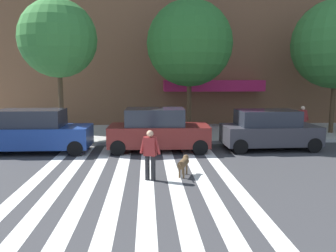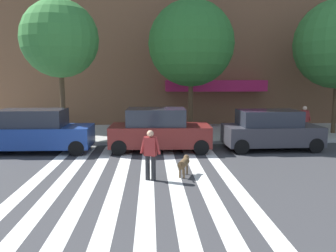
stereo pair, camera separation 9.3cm
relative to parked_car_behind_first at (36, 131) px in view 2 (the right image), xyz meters
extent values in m
plane|color=#353538|center=(3.23, -6.13, -0.93)|extent=(160.00, 160.00, 0.00)
cube|color=#ABAAA3|center=(3.23, 4.32, -0.86)|extent=(80.00, 6.00, 0.15)
cube|color=silver|center=(1.33, -6.13, -0.93)|extent=(0.45, 14.29, 0.01)
cube|color=silver|center=(2.23, -6.13, -0.93)|extent=(0.45, 14.29, 0.01)
cube|color=silver|center=(3.13, -6.13, -0.93)|extent=(0.45, 14.29, 0.01)
cube|color=silver|center=(4.03, -6.13, -0.93)|extent=(0.45, 14.29, 0.01)
cube|color=silver|center=(4.93, -6.13, -0.93)|extent=(0.45, 14.29, 0.01)
cube|color=silver|center=(5.83, -6.13, -0.93)|extent=(0.45, 14.29, 0.01)
cube|color=silver|center=(6.73, -6.13, -0.93)|extent=(0.45, 14.29, 0.01)
cube|color=silver|center=(7.63, -6.13, -0.93)|extent=(0.45, 14.29, 0.01)
cube|color=#AB1A4D|center=(9.25, 6.72, 1.82)|extent=(6.41, 1.60, 0.70)
cube|color=navy|center=(0.05, 0.00, -0.23)|extent=(4.76, 1.93, 0.91)
cube|color=#232833|center=(-0.13, 0.00, 0.60)|extent=(2.82, 1.68, 0.74)
cylinder|color=black|center=(1.95, 0.83, -0.60)|extent=(0.66, 0.23, 0.66)
cylinder|color=black|center=(1.93, -0.88, -0.60)|extent=(0.66, 0.23, 0.66)
cylinder|color=black|center=(-1.82, 0.88, -0.60)|extent=(0.66, 0.23, 0.66)
cube|color=maroon|center=(5.49, 0.00, -0.22)|extent=(4.52, 2.11, 0.92)
cube|color=#232833|center=(5.31, 0.00, 0.61)|extent=(2.64, 1.82, 0.75)
cylinder|color=black|center=(7.27, 0.86, -0.60)|extent=(0.67, 0.24, 0.66)
cylinder|color=black|center=(7.22, -0.96, -0.60)|extent=(0.67, 0.24, 0.66)
cylinder|color=black|center=(3.77, 0.96, -0.60)|extent=(0.67, 0.24, 0.66)
cylinder|color=black|center=(3.71, -0.86, -0.60)|extent=(0.67, 0.24, 0.66)
cube|color=#34343B|center=(10.61, 0.00, -0.25)|extent=(4.34, 2.05, 0.86)
cube|color=#232833|center=(10.44, 0.00, 0.53)|extent=(2.69, 1.78, 0.70)
cylinder|color=black|center=(12.26, 0.93, -0.60)|extent=(0.66, 0.24, 0.66)
cylinder|color=black|center=(12.30, -0.86, -0.60)|extent=(0.66, 0.24, 0.66)
cylinder|color=black|center=(8.92, 0.86, -0.60)|extent=(0.66, 0.24, 0.66)
cylinder|color=black|center=(8.97, -0.93, -0.60)|extent=(0.66, 0.24, 0.66)
cylinder|color=#4C3823|center=(0.65, 2.22, 1.20)|extent=(0.24, 0.24, 3.97)
sphere|color=#337533|center=(0.65, 2.22, 4.24)|extent=(3.80, 3.80, 3.80)
cylinder|color=#4C3823|center=(7.28, 3.42, 1.05)|extent=(0.25, 0.25, 3.67)
sphere|color=#286628|center=(7.28, 3.42, 4.16)|extent=(4.61, 4.61, 4.61)
cylinder|color=#4C3823|center=(15.47, 3.42, 1.02)|extent=(0.25, 0.25, 3.61)
cylinder|color=black|center=(4.95, -4.36, -0.52)|extent=(0.19, 0.19, 0.82)
cylinder|color=black|center=(5.14, -4.42, -0.52)|extent=(0.19, 0.19, 0.82)
cube|color=maroon|center=(5.05, -4.39, 0.19)|extent=(0.44, 0.35, 0.60)
cylinder|color=maroon|center=(4.82, -4.31, 0.22)|extent=(0.24, 0.16, 0.57)
cylinder|color=maroon|center=(5.27, -4.47, 0.22)|extent=(0.24, 0.16, 0.57)
sphere|color=tan|center=(5.05, -4.39, 0.60)|extent=(0.28, 0.28, 0.22)
cylinder|color=brown|center=(6.15, -4.02, -0.48)|extent=(0.47, 0.71, 0.26)
sphere|color=brown|center=(6.29, -3.63, -0.38)|extent=(0.26, 0.26, 0.20)
cylinder|color=brown|center=(6.01, -4.42, -0.43)|extent=(0.11, 0.23, 0.16)
cylinder|color=brown|center=(6.17, -3.78, -0.77)|extent=(0.07, 0.07, 0.32)
cylinder|color=brown|center=(6.30, -3.82, -0.77)|extent=(0.07, 0.07, 0.32)
cylinder|color=brown|center=(6.01, -4.21, -0.77)|extent=(0.07, 0.07, 0.32)
cylinder|color=brown|center=(6.14, -4.26, -0.77)|extent=(0.07, 0.07, 0.32)
cylinder|color=#282D4C|center=(13.27, 2.20, -0.37)|extent=(0.16, 0.16, 0.82)
cylinder|color=#282D4C|center=(13.07, 2.22, -0.37)|extent=(0.16, 0.16, 0.82)
cube|color=maroon|center=(13.17, 2.21, 0.34)|extent=(0.40, 0.27, 0.60)
cylinder|color=maroon|center=(13.41, 2.19, 0.37)|extent=(0.23, 0.11, 0.57)
cylinder|color=maroon|center=(12.93, 2.23, 0.37)|extent=(0.23, 0.11, 0.57)
sphere|color=beige|center=(13.17, 2.21, 0.75)|extent=(0.24, 0.24, 0.22)
camera|label=1|loc=(4.96, -14.83, 2.39)|focal=35.68mm
camera|label=2|loc=(5.05, -14.84, 2.39)|focal=35.68mm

